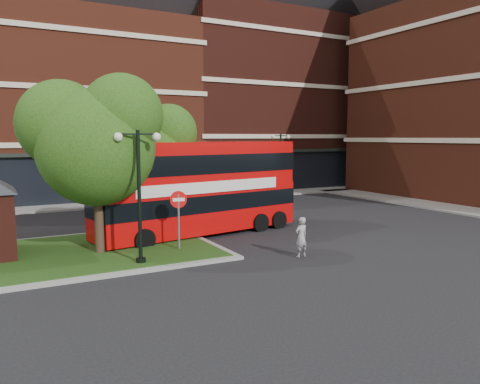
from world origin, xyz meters
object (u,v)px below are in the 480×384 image
bus (199,182)px  car_silver (126,195)px  car_white (207,190)px  woman (301,237)px

bus → car_silver: bearing=83.2°
car_silver → car_white: 6.18m
car_silver → bus: bearing=175.6°
bus → woman: 6.39m
car_silver → woman: bearing=-179.3°
bus → woman: (1.85, -5.85, -1.79)m
car_white → woman: bearing=161.5°
car_silver → car_white: size_ratio=0.97×
woman → car_white: bearing=-110.1°
woman → car_silver: (-2.39, 17.52, -0.09)m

